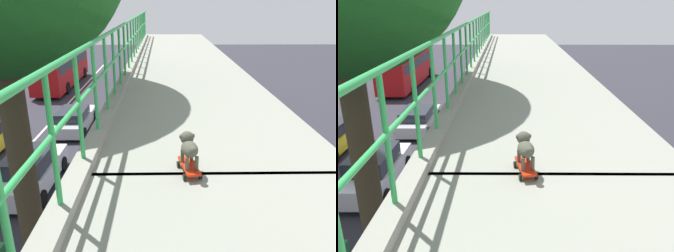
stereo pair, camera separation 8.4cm
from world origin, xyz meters
The scene contains 5 objects.
car_white_fifth centered at (-4.76, 11.25, 0.75)m, with size 1.87×4.45×1.56m.
car_silver_seventh centered at (-4.66, 17.94, 0.64)m, with size 1.88×4.51×1.31m.
city_bus centered at (-8.37, 29.15, 1.77)m, with size 2.48×10.36×3.10m.
toy_skateboard centered at (0.80, 1.93, 5.63)m, with size 0.23×0.43×0.09m.
small_dog centered at (0.79, 1.94, 5.84)m, with size 0.20×0.37×0.31m.
Camera 1 is at (0.55, -1.04, 7.14)m, focal length 36.37 mm.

